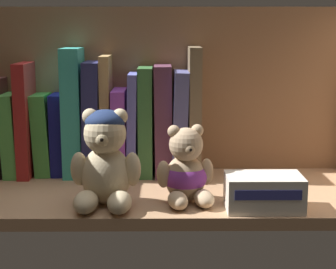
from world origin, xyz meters
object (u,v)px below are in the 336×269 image
book_7 (106,115)px  book_11 (162,119)px  book_4 (58,133)px  book_9 (132,123)px  book_1 (14,133)px  small_product_box (263,192)px  book_5 (74,111)px  book_8 (120,131)px  book_10 (145,120)px  teddy_bear_larger (104,160)px  book_2 (27,118)px  teddy_bear_smaller (185,172)px  book_3 (43,134)px  book_6 (93,118)px  book_12 (178,122)px  book_13 (193,111)px

book_7 → book_11: size_ratio=1.09×
book_4 → book_9: bearing=0.0°
book_1 → small_product_box: (44.22, -22.41, -5.11)cm
book_5 → book_8: 9.46cm
book_10 → teddy_bear_larger: size_ratio=1.33×
book_4 → book_5: book_5 is taller
book_8 → teddy_bear_larger: bearing=-92.4°
book_2 → teddy_bear_smaller: bearing=-32.4°
book_1 → teddy_bear_larger: (19.50, -20.27, -0.49)cm
book_2 → book_8: size_ratio=1.30×
book_3 → book_11: size_ratio=0.74×
book_3 → book_6: book_6 is taller
book_8 → small_product_box: bearing=-43.2°
book_5 → teddy_bear_larger: book_5 is taller
book_6 → book_2: bearing=180.0°
teddy_bear_larger → small_product_box: 25.24cm
book_2 → book_11: size_ratio=1.02×
book_12 → teddy_bear_smaller: size_ratio=1.57×
book_8 → teddy_bear_smaller: 22.43cm
book_2 → book_3: size_ratio=1.39×
book_4 → teddy_bear_larger: bearing=-61.6°
book_12 → teddy_bear_smaller: 19.39cm
book_3 → small_product_box: (38.55, -22.41, -5.01)cm
book_12 → book_8: bearing=180.0°
book_6 → book_7: (2.66, 0.00, 0.55)cm
teddy_bear_smaller → book_4: bearing=141.7°
book_3 → book_13: book_13 is taller
book_9 → book_10: book_10 is taller
book_4 → book_6: bearing=0.0°
book_7 → book_10: book_7 is taller
book_4 → teddy_bear_smaller: 30.34cm
teddy_bear_larger → teddy_bear_smaller: (12.77, 1.54, -2.36)cm
book_4 → teddy_bear_larger: same height
book_1 → book_11: size_ratio=0.75×
book_3 → teddy_bear_larger: same height
book_2 → book_5: size_ratio=0.89×
book_4 → book_12: size_ratio=0.78×
book_1 → book_6: (15.23, 0.00, 2.98)cm
book_3 → book_9: (17.12, 0.00, 2.01)cm
book_9 → book_8: bearing=180.0°
book_5 → teddy_bear_smaller: book_5 is taller
book_6 → book_7: size_ratio=0.95×
book_5 → book_3: bearing=180.0°
book_12 → small_product_box: bearing=-60.8°
book_8 → teddy_bear_larger: (-0.86, -20.27, -0.88)cm
book_12 → book_13: bearing=0.0°
teddy_bear_smaller → book_12: bearing=91.7°
book_2 → book_3: bearing=0.0°
book_6 → book_1: bearing=180.0°
book_3 → teddy_bear_smaller: bearing=-35.2°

